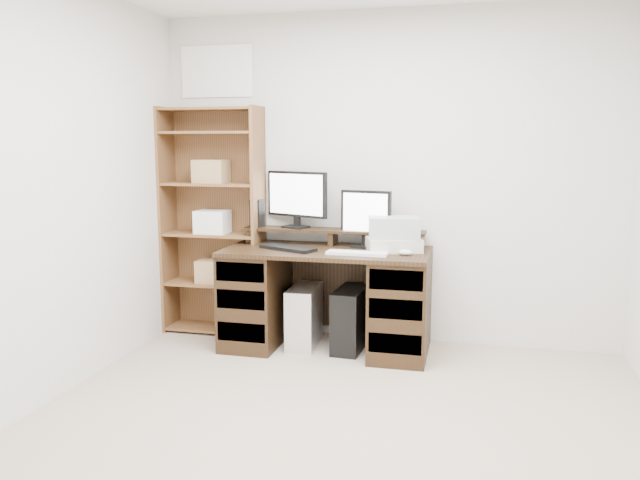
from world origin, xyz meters
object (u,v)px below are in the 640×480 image
at_px(monitor_wide, 297,196).
at_px(printer, 394,244).
at_px(tower_black, 351,319).
at_px(monitor_small, 366,216).
at_px(bookshelf, 214,219).
at_px(desk, 327,297).
at_px(tower_silver, 304,316).

height_order(monitor_wide, printer, monitor_wide).
bearing_deg(tower_black, monitor_small, 64.24).
bearing_deg(tower_black, monitor_wide, 158.56).
xyz_separation_m(monitor_wide, monitor_small, (0.55, -0.07, -0.13)).
bearing_deg(bookshelf, tower_black, -9.76).
bearing_deg(monitor_small, monitor_wide, -176.47).
bearing_deg(desk, tower_black, 4.51).
relative_size(tower_silver, tower_black, 0.97).
height_order(desk, tower_black, desk).
distance_m(monitor_wide, tower_silver, 0.92).
relative_size(monitor_wide, tower_silver, 1.15).
xyz_separation_m(printer, tower_black, (-0.31, -0.03, -0.57)).
distance_m(tower_black, bookshelf, 1.36).
bearing_deg(printer, desk, 167.92).
bearing_deg(tower_silver, desk, -9.47).
height_order(printer, tower_black, printer).
xyz_separation_m(printer, bookshelf, (-1.46, 0.17, 0.12)).
bearing_deg(tower_silver, monitor_small, 14.99).
height_order(monitor_small, bookshelf, bookshelf).
height_order(printer, bookshelf, bookshelf).
distance_m(monitor_small, tower_silver, 0.88).
relative_size(monitor_wide, tower_black, 1.11).
height_order(desk, printer, printer).
height_order(monitor_wide, monitor_small, monitor_wide).
height_order(tower_silver, tower_black, tower_black).
xyz_separation_m(desk, bookshelf, (-0.98, 0.21, 0.53)).
relative_size(monitor_wide, monitor_small, 1.23).
relative_size(desk, tower_silver, 3.32).
bearing_deg(printer, monitor_small, 135.78).
bearing_deg(tower_black, tower_silver, -177.94).
bearing_deg(tower_silver, tower_black, -3.70).
xyz_separation_m(monitor_wide, bookshelf, (-0.69, -0.02, -0.19)).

